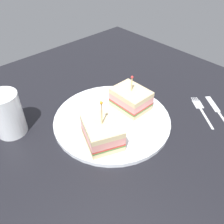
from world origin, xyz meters
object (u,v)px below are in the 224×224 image
Objects in this scene: sandwich_half_front at (130,99)px; drink_glass at (8,116)px; knife at (216,109)px; plate at (112,120)px; fork at (200,108)px; sandwich_half_back at (102,132)px.

drink_glass reaches higher than sandwich_half_front.
plate is at bearing 56.92° from knife.
sandwich_half_front is 0.85× the size of fork.
plate is 24.72cm from fork.
plate is 2.61× the size of sandwich_half_back.
sandwich_half_front reaches higher than plate.
plate is 3.06× the size of sandwich_half_front.
drink_glass is at bearing 57.43° from fork.
plate is 7.44cm from sandwich_half_front.
sandwich_half_front is at bearing 47.65° from knife.
sandwich_half_front is 30.28cm from drink_glass.
sandwich_half_front is 0.85× the size of sandwich_half_back.
knife is at bearing -123.62° from drink_glass.
sandwich_half_front is 0.89× the size of drink_glass.
sandwich_half_front is 19.69cm from fork.
sandwich_half_front reaches higher than fork.
sandwich_half_back reaches higher than knife.
sandwich_half_back is at bearing -143.89° from drink_glass.
knife is (-11.36, -31.18, -3.59)cm from sandwich_half_back.
fork is 1.01× the size of knife.
fork is (-26.51, -41.49, -4.63)cm from drink_glass.
plate is 2.63× the size of knife.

